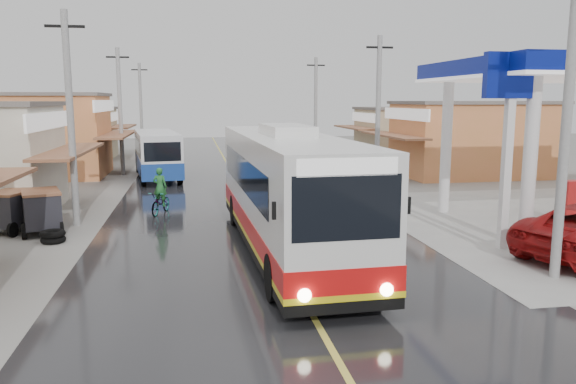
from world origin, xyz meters
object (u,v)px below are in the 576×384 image
at_px(tricycle_near, 41,209).
at_px(tyre_stack, 53,237).
at_px(cyclist, 161,199).
at_px(tricycle_far, 11,208).
at_px(coach_bus, 286,191).
at_px(second_bus, 157,154).

relative_size(tricycle_near, tyre_stack, 2.65).
distance_m(cyclist, tricycle_far, 5.68).
relative_size(tricycle_near, tricycle_far, 0.97).
height_order(coach_bus, second_bus, coach_bus).
height_order(coach_bus, cyclist, coach_bus).
height_order(tricycle_far, tyre_stack, tricycle_far).
xyz_separation_m(second_bus, cyclist, (0.78, -11.33, -0.87)).
height_order(second_bus, cyclist, second_bus).
xyz_separation_m(tricycle_near, tyre_stack, (0.69, -1.47, -0.68)).
bearing_deg(tyre_stack, coach_bus, -16.85).
height_order(coach_bus, tricycle_near, coach_bus).
relative_size(second_bus, tricycle_near, 3.99).
xyz_separation_m(coach_bus, tricycle_far, (-9.41, 4.25, -1.05)).
distance_m(coach_bus, tricycle_near, 9.14).
bearing_deg(tricycle_far, cyclist, 42.70).
distance_m(second_bus, tyre_stack, 15.86).
bearing_deg(second_bus, coach_bus, -81.90).
distance_m(second_bus, tricycle_far, 14.35).
relative_size(coach_bus, tricycle_far, 5.66).
bearing_deg(second_bus, cyclist, -93.63).
distance_m(cyclist, tyre_stack, 5.44).
distance_m(second_bus, tricycle_near, 14.52).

